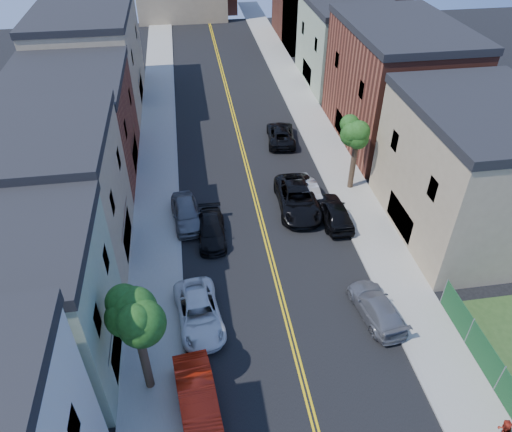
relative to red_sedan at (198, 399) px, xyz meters
name	(u,v)px	position (x,y,z in m)	size (l,w,h in m)	color
sidewalk_left	(157,143)	(-2.40, 27.65, -0.78)	(3.20, 100.00, 0.15)	gray
sidewalk_right	(319,131)	(13.40, 27.65, -0.78)	(3.20, 100.00, 0.15)	gray
curb_left	(175,141)	(-0.65, 27.65, -0.78)	(0.30, 100.00, 0.15)	gray
curb_right	(301,132)	(11.65, 27.65, -0.78)	(0.30, 100.00, 0.15)	gray
bldg_left_palegrn	(12,316)	(-8.50, 3.65, 3.39)	(9.00, 8.00, 8.50)	gray
bldg_left_tan_near	(46,203)	(-8.50, 12.65, 3.64)	(9.00, 10.00, 9.00)	#998466
bldg_left_brick	(74,129)	(-8.50, 23.65, 3.14)	(9.00, 12.00, 8.00)	brown
bldg_left_tan_far	(92,60)	(-8.50, 37.65, 3.89)	(9.00, 16.00, 9.50)	#998466
bldg_right_tan	(471,175)	(19.50, 11.65, 3.64)	(9.00, 12.00, 9.00)	#998466
bldg_right_brick	(394,87)	(19.50, 25.65, 4.14)	(9.00, 14.00, 10.00)	brown
bldg_right_palegrn	(347,45)	(19.50, 39.65, 3.39)	(9.00, 12.00, 8.50)	gray
tree_left_mid	(131,300)	(-2.38, 1.66, 5.73)	(5.20, 5.20, 9.29)	#3D2D1E
tree_right_far	(359,124)	(13.42, 17.66, 4.90)	(4.40, 4.40, 8.03)	#3D2D1E
red_sedan	(198,399)	(0.00, 0.00, 0.00)	(1.81, 5.20, 1.71)	#B41D0C
white_pickup	(199,313)	(0.38, 5.55, -0.11)	(2.48, 5.38, 1.49)	silver
grey_car_left	(186,213)	(0.00, 15.18, -0.02)	(1.97, 4.90, 1.67)	#585A5F
black_car_left	(212,230)	(1.70, 13.10, -0.16)	(1.94, 4.77, 1.39)	black
grey_car_right	(376,307)	(10.75, 4.43, -0.15)	(1.99, 4.90, 1.42)	slate
black_car_right	(334,212)	(10.83, 13.64, -0.02)	(1.99, 4.94, 1.68)	black
silver_car_right	(305,187)	(9.50, 17.28, -0.15)	(1.49, 4.28, 1.41)	#B8B9C0
dark_car_right_far	(281,134)	(9.30, 26.28, -0.11)	(2.47, 5.36, 1.49)	black
black_suv_lane	(298,199)	(8.50, 15.58, 0.04)	(2.96, 6.42, 1.79)	black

